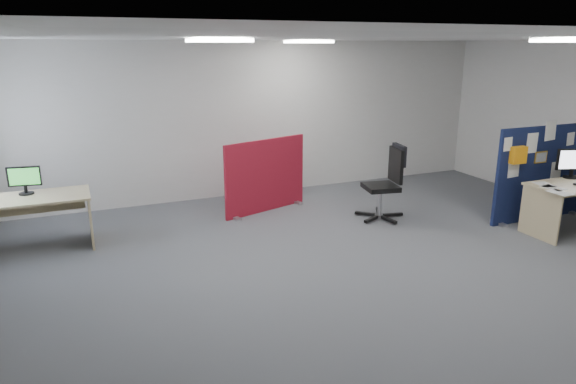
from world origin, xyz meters
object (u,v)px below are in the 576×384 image
object	(u,v)px
red_divider	(266,176)
monitor_second	(24,179)
navy_divider	(540,173)
second_desk	(31,210)
office_chair	(388,178)
monitor_main	(573,162)

from	to	relation	value
red_divider	monitor_second	xyz separation A→B (m)	(-3.44, -0.23, 0.36)
navy_divider	second_desk	xyz separation A→B (m)	(-7.14, 1.68, -0.20)
second_desk	office_chair	size ratio (longest dim) A/B	1.30
second_desk	navy_divider	bearing A→B (deg)	-13.23
red_divider	monitor_second	distance (m)	3.47
second_desk	office_chair	bearing A→B (deg)	-8.27
red_divider	second_desk	size ratio (longest dim) A/B	1.02
monitor_main	second_desk	bearing A→B (deg)	-177.05
second_desk	monitor_second	bearing A→B (deg)	105.86
red_divider	monitor_main	bearing A→B (deg)	-49.42
navy_divider	monitor_second	xyz separation A→B (m)	(-7.17, 1.80, 0.19)
red_divider	monitor_second	bearing A→B (deg)	165.73
monitor_main	red_divider	xyz separation A→B (m)	(-3.92, 2.39, -0.39)
monitor_main	monitor_second	size ratio (longest dim) A/B	1.18
navy_divider	red_divider	xyz separation A→B (m)	(-3.73, 2.02, -0.16)
second_desk	office_chair	distance (m)	5.08
monitor_second	office_chair	xyz separation A→B (m)	(5.06, -0.85, -0.29)
monitor_second	office_chair	distance (m)	5.14
monitor_second	office_chair	size ratio (longest dim) A/B	0.36
monitor_main	red_divider	world-z (taller)	red_divider
monitor_main	monitor_second	distance (m)	7.68
monitor_second	office_chair	bearing A→B (deg)	0.08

